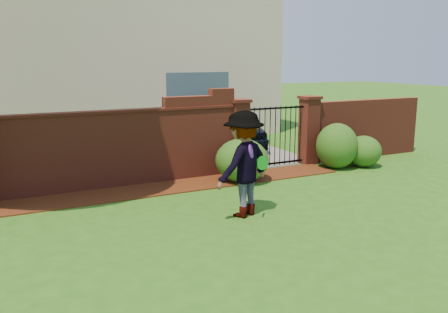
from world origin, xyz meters
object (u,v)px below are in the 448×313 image
man (245,164)px  frisbee_green (262,163)px  frisbee_purple (251,151)px  car (229,126)px

man → frisbee_green: man is taller
frisbee_purple → frisbee_green: (0.50, 0.43, -0.34)m
car → frisbee_purple: 7.47m
man → frisbee_purple: 0.57m
frisbee_green → car: bearing=67.7°
frisbee_purple → frisbee_green: size_ratio=0.90×
car → frisbee_green: bearing=-103.8°
car → man: (-2.96, -6.33, 0.28)m
car → frisbee_green: size_ratio=15.58×
frisbee_purple → frisbee_green: 0.74m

